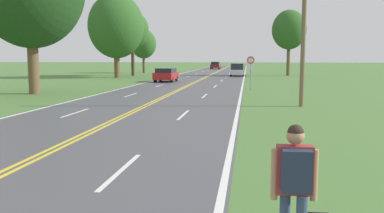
{
  "coord_description": "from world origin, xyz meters",
  "views": [
    {
      "loc": [
        5.33,
        -1.14,
        2.57
      ],
      "look_at": [
        3.66,
        11.07,
        1.06
      ],
      "focal_mm": 38.0,
      "sensor_mm": 36.0,
      "label": 1
    }
  ],
  "objects_px": {
    "hitchhiker_person": "(295,178)",
    "tree_left_verge": "(132,31)",
    "traffic_sign": "(251,65)",
    "car_red_hatchback_approaching": "(166,74)",
    "tree_mid_treeline": "(289,30)",
    "tree_right_cluster": "(143,44)",
    "car_silver_van_mid_near": "(237,69)",
    "tree_far_back": "(116,26)",
    "car_maroon_sedan_mid_far": "(215,65)"
  },
  "relations": [
    {
      "from": "tree_far_back",
      "to": "traffic_sign",
      "type": "bearing_deg",
      "value": -47.86
    },
    {
      "from": "tree_mid_treeline",
      "to": "car_silver_van_mid_near",
      "type": "bearing_deg",
      "value": -162.64
    },
    {
      "from": "traffic_sign",
      "to": "tree_left_verge",
      "type": "relative_size",
      "value": 0.3
    },
    {
      "from": "tree_far_back",
      "to": "car_maroon_sedan_mid_far",
      "type": "bearing_deg",
      "value": 76.57
    },
    {
      "from": "tree_right_cluster",
      "to": "car_maroon_sedan_mid_far",
      "type": "xyz_separation_m",
      "value": [
        9.85,
        23.84,
        -3.88
      ]
    },
    {
      "from": "traffic_sign",
      "to": "tree_mid_treeline",
      "type": "height_order",
      "value": "tree_mid_treeline"
    },
    {
      "from": "tree_mid_treeline",
      "to": "traffic_sign",
      "type": "bearing_deg",
      "value": -101.35
    },
    {
      "from": "car_maroon_sedan_mid_far",
      "to": "traffic_sign",
      "type": "bearing_deg",
      "value": -171.62
    },
    {
      "from": "tree_mid_treeline",
      "to": "tree_right_cluster",
      "type": "distance_m",
      "value": 23.52
    },
    {
      "from": "tree_mid_treeline",
      "to": "car_silver_van_mid_near",
      "type": "height_order",
      "value": "tree_mid_treeline"
    },
    {
      "from": "traffic_sign",
      "to": "hitchhiker_person",
      "type": "bearing_deg",
      "value": -89.14
    },
    {
      "from": "car_red_hatchback_approaching",
      "to": "car_silver_van_mid_near",
      "type": "xyz_separation_m",
      "value": [
        7.04,
        13.98,
        0.12
      ]
    },
    {
      "from": "tree_mid_treeline",
      "to": "car_red_hatchback_approaching",
      "type": "height_order",
      "value": "tree_mid_treeline"
    },
    {
      "from": "tree_left_verge",
      "to": "tree_right_cluster",
      "type": "distance_m",
      "value": 10.07
    },
    {
      "from": "hitchhiker_person",
      "to": "traffic_sign",
      "type": "bearing_deg",
      "value": -1.29
    },
    {
      "from": "tree_left_verge",
      "to": "tree_right_cluster",
      "type": "bearing_deg",
      "value": 95.91
    },
    {
      "from": "hitchhiker_person",
      "to": "car_maroon_sedan_mid_far",
      "type": "distance_m",
      "value": 83.98
    },
    {
      "from": "hitchhiker_person",
      "to": "car_maroon_sedan_mid_far",
      "type": "relative_size",
      "value": 0.4
    },
    {
      "from": "tree_right_cluster",
      "to": "car_red_hatchback_approaching",
      "type": "bearing_deg",
      "value": -70.1
    },
    {
      "from": "hitchhiker_person",
      "to": "tree_left_verge",
      "type": "height_order",
      "value": "tree_left_verge"
    },
    {
      "from": "tree_left_verge",
      "to": "tree_right_cluster",
      "type": "xyz_separation_m",
      "value": [
        -1.03,
        9.9,
        -1.51
      ]
    },
    {
      "from": "hitchhiker_person",
      "to": "tree_left_verge",
      "type": "relative_size",
      "value": 0.2
    },
    {
      "from": "tree_left_verge",
      "to": "tree_far_back",
      "type": "bearing_deg",
      "value": -95.53
    },
    {
      "from": "hitchhiker_person",
      "to": "car_silver_van_mid_near",
      "type": "height_order",
      "value": "hitchhiker_person"
    },
    {
      "from": "car_silver_van_mid_near",
      "to": "hitchhiker_person",
      "type": "bearing_deg",
      "value": 1.56
    },
    {
      "from": "traffic_sign",
      "to": "car_red_hatchback_approaching",
      "type": "bearing_deg",
      "value": 129.73
    },
    {
      "from": "tree_left_verge",
      "to": "tree_far_back",
      "type": "xyz_separation_m",
      "value": [
        -0.52,
        -5.4,
        0.19
      ]
    },
    {
      "from": "tree_left_verge",
      "to": "car_maroon_sedan_mid_far",
      "type": "bearing_deg",
      "value": 75.35
    },
    {
      "from": "traffic_sign",
      "to": "car_maroon_sedan_mid_far",
      "type": "xyz_separation_m",
      "value": [
        -7.21,
        57.44,
        -1.19
      ]
    },
    {
      "from": "traffic_sign",
      "to": "car_red_hatchback_approaching",
      "type": "height_order",
      "value": "traffic_sign"
    },
    {
      "from": "traffic_sign",
      "to": "tree_right_cluster",
      "type": "height_order",
      "value": "tree_right_cluster"
    },
    {
      "from": "hitchhiker_person",
      "to": "car_silver_van_mid_near",
      "type": "distance_m",
      "value": 50.66
    },
    {
      "from": "hitchhiker_person",
      "to": "tree_right_cluster",
      "type": "relative_size",
      "value": 0.24
    },
    {
      "from": "car_maroon_sedan_mid_far",
      "to": "tree_mid_treeline",
      "type": "bearing_deg",
      "value": -156.64
    },
    {
      "from": "tree_mid_treeline",
      "to": "car_red_hatchback_approaching",
      "type": "xyz_separation_m",
      "value": [
        -14.01,
        -16.16,
        -5.51
      ]
    },
    {
      "from": "car_red_hatchback_approaching",
      "to": "tree_mid_treeline",
      "type": "bearing_deg",
      "value": -39.13
    },
    {
      "from": "traffic_sign",
      "to": "car_silver_van_mid_near",
      "type": "height_order",
      "value": "traffic_sign"
    },
    {
      "from": "tree_left_verge",
      "to": "tree_mid_treeline",
      "type": "xyz_separation_m",
      "value": [
        21.37,
        2.9,
        0.08
      ]
    },
    {
      "from": "tree_mid_treeline",
      "to": "car_maroon_sedan_mid_far",
      "type": "distance_m",
      "value": 33.74
    },
    {
      "from": "tree_right_cluster",
      "to": "car_silver_van_mid_near",
      "type": "height_order",
      "value": "tree_right_cluster"
    },
    {
      "from": "tree_mid_treeline",
      "to": "car_maroon_sedan_mid_far",
      "type": "xyz_separation_m",
      "value": [
        -12.55,
        30.83,
        -5.47
      ]
    },
    {
      "from": "traffic_sign",
      "to": "car_silver_van_mid_near",
      "type": "relative_size",
      "value": 0.58
    },
    {
      "from": "hitchhiker_person",
      "to": "car_silver_van_mid_near",
      "type": "bearing_deg",
      "value": 0.14
    },
    {
      "from": "car_silver_van_mid_near",
      "to": "tree_left_verge",
      "type": "bearing_deg",
      "value": -87.85
    },
    {
      "from": "tree_left_verge",
      "to": "car_silver_van_mid_near",
      "type": "distance_m",
      "value": 15.36
    },
    {
      "from": "hitchhiker_person",
      "to": "tree_right_cluster",
      "type": "xyz_separation_m",
      "value": [
        -17.45,
        59.8,
        3.63
      ]
    },
    {
      "from": "traffic_sign",
      "to": "car_silver_van_mid_near",
      "type": "bearing_deg",
      "value": 93.84
    },
    {
      "from": "tree_mid_treeline",
      "to": "tree_far_back",
      "type": "xyz_separation_m",
      "value": [
        -21.89,
        -8.3,
        0.11
      ]
    },
    {
      "from": "tree_left_verge",
      "to": "car_red_hatchback_approaching",
      "type": "bearing_deg",
      "value": -60.96
    },
    {
      "from": "tree_far_back",
      "to": "car_red_hatchback_approaching",
      "type": "relative_size",
      "value": 2.74
    }
  ]
}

